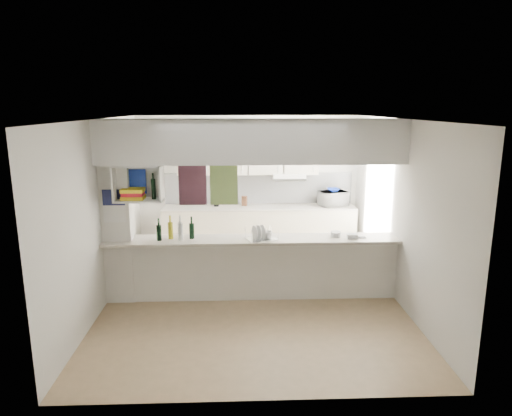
{
  "coord_description": "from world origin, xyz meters",
  "views": [
    {
      "loc": [
        -0.19,
        -6.27,
        2.78
      ],
      "look_at": [
        0.07,
        0.5,
        1.25
      ],
      "focal_mm": 32.0,
      "sensor_mm": 36.0,
      "label": 1
    }
  ],
  "objects_px": {
    "bowl": "(333,190)",
    "dish_rack": "(261,233)",
    "microwave": "(333,199)",
    "wine_bottles": "(176,231)"
  },
  "relations": [
    {
      "from": "wine_bottles",
      "to": "dish_rack",
      "type": "bearing_deg",
      "value": -2.0
    },
    {
      "from": "bowl",
      "to": "dish_rack",
      "type": "relative_size",
      "value": 0.5
    },
    {
      "from": "bowl",
      "to": "dish_rack",
      "type": "height_order",
      "value": "bowl"
    },
    {
      "from": "dish_rack",
      "to": "wine_bottles",
      "type": "bearing_deg",
      "value": 158.11
    },
    {
      "from": "bowl",
      "to": "wine_bottles",
      "type": "height_order",
      "value": "wine_bottles"
    },
    {
      "from": "dish_rack",
      "to": "wine_bottles",
      "type": "height_order",
      "value": "wine_bottles"
    },
    {
      "from": "bowl",
      "to": "dish_rack",
      "type": "bearing_deg",
      "value": -124.3
    },
    {
      "from": "microwave",
      "to": "bowl",
      "type": "xyz_separation_m",
      "value": [
        -0.01,
        -0.03,
        0.17
      ]
    },
    {
      "from": "microwave",
      "to": "wine_bottles",
      "type": "relative_size",
      "value": 0.96
    },
    {
      "from": "microwave",
      "to": "dish_rack",
      "type": "xyz_separation_m",
      "value": [
        -1.47,
        -2.17,
        -0.05
      ]
    }
  ]
}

